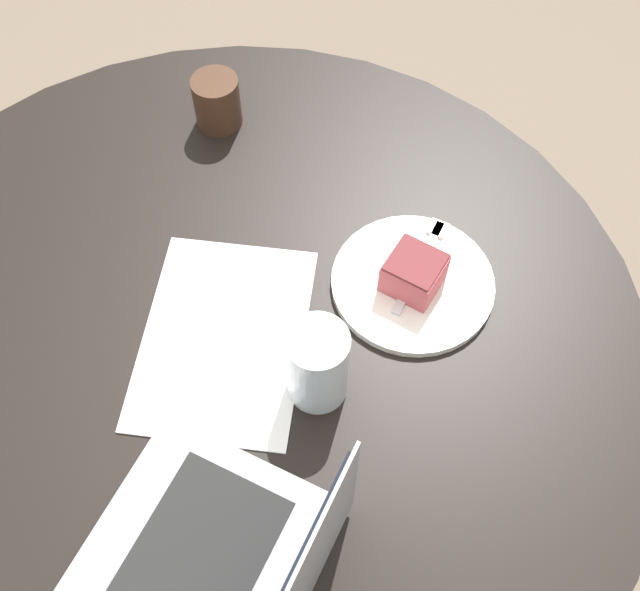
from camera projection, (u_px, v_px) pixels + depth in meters
ground_plane at (262, 501)px, 1.66m from camera, size 12.00×12.00×0.00m
dining_table at (235, 383)px, 1.13m from camera, size 1.16×1.16×0.77m
paper_document at (224, 338)px, 1.00m from camera, size 0.36×0.31×0.00m
plate at (412, 283)px, 1.04m from camera, size 0.23×0.23×0.01m
cake_slice at (414, 273)px, 1.01m from camera, size 0.10×0.10×0.05m
fork at (424, 256)px, 1.06m from camera, size 0.15×0.12×0.00m
coffee_glass at (217, 102)px, 1.18m from camera, size 0.07×0.07×0.09m
water_glass at (317, 365)px, 0.91m from camera, size 0.08×0.08×0.13m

